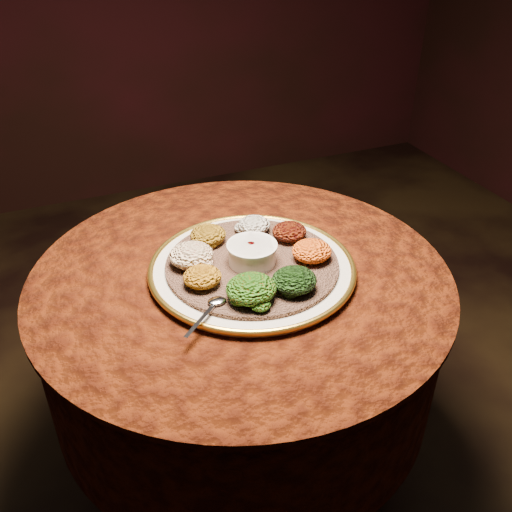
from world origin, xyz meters
name	(u,v)px	position (x,y,z in m)	size (l,w,h in m)	color
table	(242,333)	(0.00, 0.00, 0.55)	(0.96, 0.96, 0.73)	black
platter	(252,268)	(0.02, -0.01, 0.75)	(0.55, 0.55, 0.02)	beige
injera	(252,264)	(0.02, -0.01, 0.76)	(0.39, 0.39, 0.01)	brown
stew_bowl	(252,252)	(0.02, -0.01, 0.79)	(0.11, 0.11, 0.05)	silver
spoon	(214,304)	(-0.11, -0.13, 0.77)	(0.11, 0.10, 0.01)	silver
portion_ayib	(254,225)	(0.08, 0.11, 0.78)	(0.08, 0.08, 0.04)	silver
portion_kitfo	(289,231)	(0.15, 0.05, 0.78)	(0.08, 0.08, 0.04)	black
portion_tikil	(312,251)	(0.15, -0.05, 0.78)	(0.09, 0.09, 0.04)	#AD670E
portion_gomen	(294,280)	(0.07, -0.14, 0.78)	(0.10, 0.09, 0.05)	black
portion_mixveg	(251,289)	(-0.03, -0.13, 0.79)	(0.10, 0.10, 0.05)	maroon
portion_kik	(202,277)	(-0.10, -0.05, 0.78)	(0.08, 0.08, 0.04)	#BA7610
portion_timatim	(191,255)	(-0.10, 0.03, 0.79)	(0.10, 0.09, 0.05)	#8E0B08
portion_shiro	(208,235)	(-0.04, 0.11, 0.78)	(0.09, 0.08, 0.04)	#8A5F10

